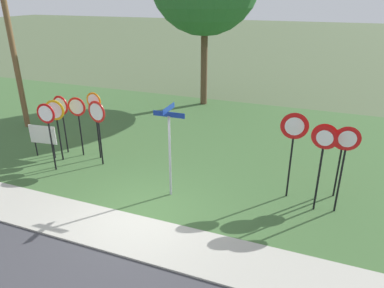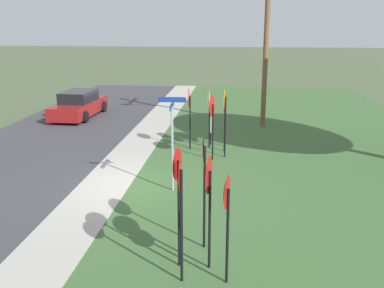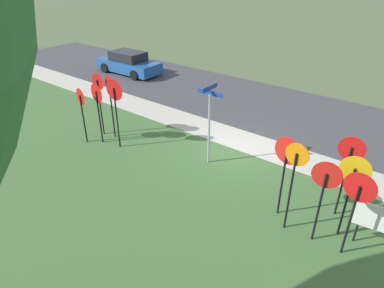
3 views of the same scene
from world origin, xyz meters
name	(u,v)px [view 3 (image 3 of 3)]	position (x,y,z in m)	size (l,w,h in m)	color
ground_plane	(236,151)	(0.00, 0.00, 0.00)	(160.00, 160.00, 0.00)	#4C5B3D
road_asphalt	(289,112)	(0.00, -4.80, 0.01)	(44.00, 6.40, 0.01)	#3D3D42
sidewalk_strip	(247,142)	(0.00, -0.80, 0.03)	(44.00, 1.60, 0.06)	#ADAA9E
grass_median	(113,240)	(0.00, 6.00, 0.02)	(44.00, 12.00, 0.04)	#3D6033
stop_sign_near_left	(286,160)	(-2.85, 2.37, 1.78)	(0.76, 0.16, 2.39)	black
stop_sign_near_right	(294,171)	(-3.26, 2.81, 1.84)	(0.60, 0.10, 2.54)	black
stop_sign_far_left	(357,197)	(-4.73, 2.76, 1.70)	(0.73, 0.12, 2.28)	black
stop_sign_far_center	(349,160)	(-4.15, 1.40, 1.79)	(0.68, 0.11, 2.43)	black
stop_sign_far_right	(324,186)	(-4.01, 2.77, 1.70)	(0.70, 0.13, 2.29)	black
stop_sign_center_tall	(352,180)	(-4.46, 2.14, 1.72)	(0.73, 0.16, 2.31)	black
yield_sign_near_left	(111,93)	(4.50, 2.10, 1.92)	(0.64, 0.13, 2.55)	black
yield_sign_near_right	(98,99)	(4.51, 2.71, 1.84)	(0.76, 0.13, 2.41)	black
yield_sign_far_left	(99,90)	(5.05, 2.22, 1.95)	(0.67, 0.11, 2.57)	black
yield_sign_far_right	(82,103)	(5.01, 3.09, 1.67)	(0.65, 0.13, 2.21)	black
yield_sign_center	(115,97)	(3.67, 2.55, 2.06)	(0.78, 0.12, 2.68)	black
street_name_post	(209,119)	(0.32, 1.38, 1.74)	(0.96, 0.82, 2.84)	#9EA0A8
notice_board	(378,221)	(-5.24, 2.16, 0.87)	(1.10, 0.16, 1.25)	black
parked_sedan_distant	(129,63)	(10.88, -4.45, 0.64)	(4.41, 1.98, 1.39)	#1E4C8C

